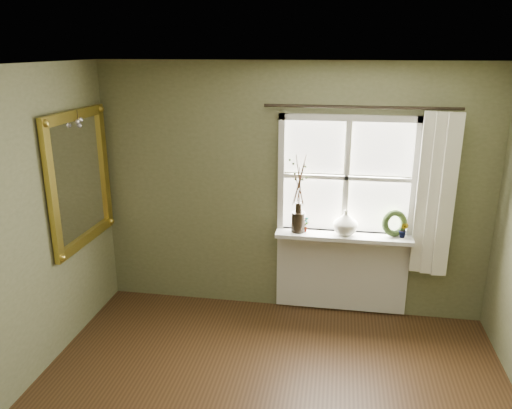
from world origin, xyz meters
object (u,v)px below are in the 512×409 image
Objects in this scene: cream_vase at (346,222)px; gilt_mirror at (80,178)px; dark_jug at (298,222)px; wreath at (394,226)px.

cream_vase is 0.20× the size of gilt_mirror.
dark_jug is 2.17m from gilt_mirror.
wreath is 3.09m from gilt_mirror.
gilt_mirror reaches higher than wreath.
dark_jug is 0.76× the size of wreath.
gilt_mirror is (-3.01, -0.54, 0.50)m from wreath.
wreath is (0.48, 0.04, -0.02)m from cream_vase.
gilt_mirror reaches higher than cream_vase.
cream_vase is at bearing 0.00° from dark_jug.
gilt_mirror is (-2.53, -0.50, 0.47)m from cream_vase.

